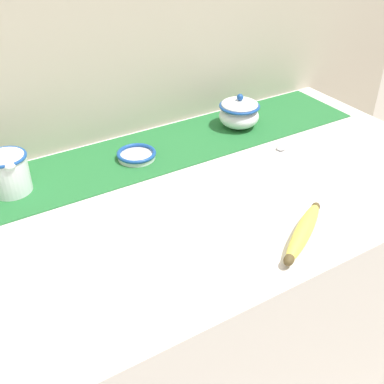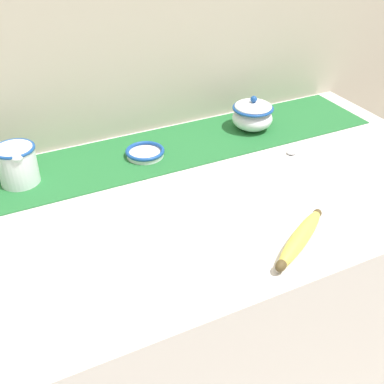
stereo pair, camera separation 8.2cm
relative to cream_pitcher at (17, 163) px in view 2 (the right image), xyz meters
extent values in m
cube|color=silver|center=(0.33, -0.24, -0.51)|extent=(1.53, 0.74, 0.91)
cube|color=#B7AD99|center=(0.33, 0.15, 0.24)|extent=(2.33, 0.04, 2.40)
cube|color=#236B33|center=(0.33, 0.00, -0.05)|extent=(1.40, 0.25, 0.00)
cylinder|color=white|center=(0.00, 0.00, 0.00)|extent=(0.10, 0.10, 0.10)
torus|color=#194793|center=(0.00, 0.00, 0.04)|extent=(0.10, 0.10, 0.01)
torus|color=white|center=(0.00, 0.06, 0.00)|extent=(0.05, 0.01, 0.05)
ellipsoid|color=white|center=(0.00, -0.05, 0.04)|extent=(0.03, 0.02, 0.02)
ellipsoid|color=white|center=(0.68, 0.00, -0.02)|extent=(0.12, 0.12, 0.07)
torus|color=#194793|center=(0.68, 0.00, 0.01)|extent=(0.12, 0.12, 0.01)
ellipsoid|color=white|center=(0.68, 0.00, 0.02)|extent=(0.11, 0.11, 0.02)
sphere|color=#194793|center=(0.68, 0.00, 0.04)|extent=(0.02, 0.02, 0.02)
cylinder|color=white|center=(0.33, -0.02, -0.05)|extent=(0.10, 0.10, 0.01)
torus|color=#194793|center=(0.33, -0.02, -0.04)|extent=(0.11, 0.11, 0.01)
ellipsoid|color=#DBCC4C|center=(0.48, -0.50, -0.04)|extent=(0.20, 0.14, 0.04)
ellipsoid|color=brown|center=(0.40, -0.56, -0.04)|extent=(0.04, 0.03, 0.02)
ellipsoid|color=brown|center=(0.57, -0.45, -0.04)|extent=(0.03, 0.03, 0.02)
cube|color=#B7B7BC|center=(0.62, -0.21, -0.05)|extent=(0.12, 0.06, 0.00)
ellipsoid|color=#B7B7BC|center=(0.70, -0.18, -0.05)|extent=(0.04, 0.04, 0.01)
camera|label=1|loc=(-0.14, -1.06, 0.60)|focal=45.00mm
camera|label=2|loc=(-0.06, -1.10, 0.60)|focal=45.00mm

